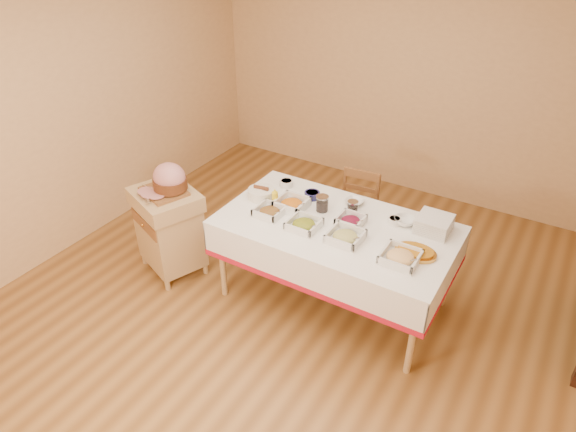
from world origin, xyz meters
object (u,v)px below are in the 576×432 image
at_px(brass_platter, 416,252).
at_px(plate_stack, 434,224).
at_px(dining_table, 335,241).
at_px(ham_on_board, 169,180).
at_px(bread_basket, 261,193).
at_px(preserve_jar_left, 322,204).
at_px(mustard_bottle, 275,198).
at_px(preserve_jar_right, 353,208).
at_px(dining_chair, 355,215).
at_px(butcher_cart, 169,227).

bearing_deg(brass_platter, plate_stack, 87.67).
xyz_separation_m(dining_table, ham_on_board, (-1.39, -0.34, 0.31)).
xyz_separation_m(bread_basket, brass_platter, (1.38, -0.09, -0.02)).
distance_m(preserve_jar_left, mustard_bottle, 0.39).
height_order(preserve_jar_right, bread_basket, preserve_jar_right).
bearing_deg(bread_basket, mustard_bottle, -17.07).
bearing_deg(plate_stack, preserve_jar_left, -168.44).
height_order(dining_chair, preserve_jar_left, preserve_jar_left).
relative_size(mustard_bottle, bread_basket, 0.70).
bearing_deg(plate_stack, ham_on_board, -162.82).
distance_m(butcher_cart, bread_basket, 0.89).
bearing_deg(preserve_jar_left, dining_chair, 84.51).
bearing_deg(bread_basket, plate_stack, 10.44).
height_order(dining_table, bread_basket, bread_basket).
relative_size(ham_on_board, plate_stack, 1.60).
bearing_deg(dining_chair, plate_stack, -25.83).
relative_size(mustard_bottle, plate_stack, 0.63).
height_order(dining_chair, brass_platter, dining_chair).
bearing_deg(dining_chair, brass_platter, -43.13).
relative_size(butcher_cart, mustard_bottle, 5.09).
relative_size(dining_chair, bread_basket, 3.70).
xyz_separation_m(dining_table, mustard_bottle, (-0.56, -0.01, 0.23)).
xyz_separation_m(preserve_jar_left, mustard_bottle, (-0.37, -0.13, 0.01)).
relative_size(dining_chair, brass_platter, 2.74).
xyz_separation_m(preserve_jar_left, brass_platter, (0.85, -0.18, -0.04)).
bearing_deg(ham_on_board, brass_platter, 7.95).
height_order(butcher_cart, mustard_bottle, mustard_bottle).
bearing_deg(preserve_jar_left, plate_stack, 11.56).
height_order(mustard_bottle, brass_platter, mustard_bottle).
xyz_separation_m(dining_table, dining_chair, (-0.14, 0.69, -0.17)).
distance_m(butcher_cart, dining_chair, 1.67).
relative_size(ham_on_board, bread_basket, 1.78).
height_order(dining_table, brass_platter, brass_platter).
height_order(dining_table, plate_stack, plate_stack).
bearing_deg(mustard_bottle, preserve_jar_right, 20.14).
relative_size(ham_on_board, brass_platter, 1.32).
relative_size(preserve_jar_left, plate_stack, 0.53).
xyz_separation_m(mustard_bottle, brass_platter, (1.21, -0.04, -0.05)).
relative_size(dining_table, mustard_bottle, 11.58).
bearing_deg(ham_on_board, butcher_cart, -141.88).
height_order(preserve_jar_right, brass_platter, preserve_jar_right).
height_order(dining_table, preserve_jar_right, preserve_jar_right).
bearing_deg(bread_basket, brass_platter, -3.92).
bearing_deg(preserve_jar_right, bread_basket, -167.69).
bearing_deg(ham_on_board, dining_chair, 39.28).
xyz_separation_m(ham_on_board, preserve_jar_right, (1.43, 0.55, -0.10)).
height_order(ham_on_board, bread_basket, ham_on_board).
xyz_separation_m(preserve_jar_right, brass_platter, (0.62, -0.26, -0.03)).
bearing_deg(ham_on_board, dining_table, 13.57).
relative_size(ham_on_board, preserve_jar_left, 3.02).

